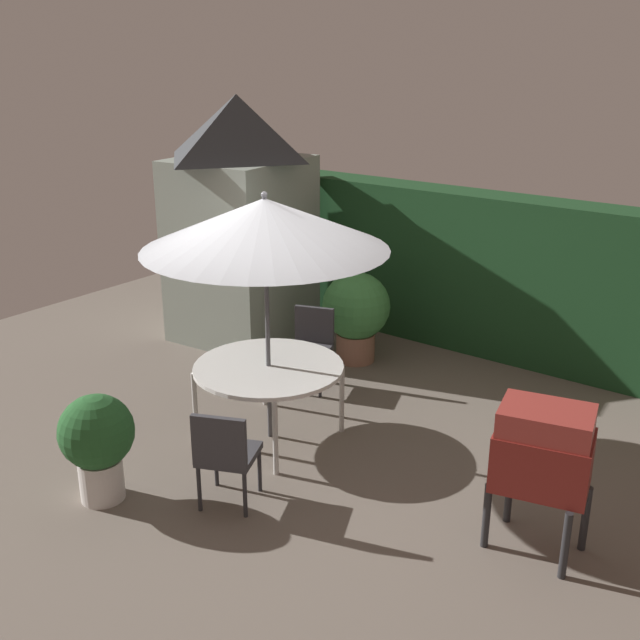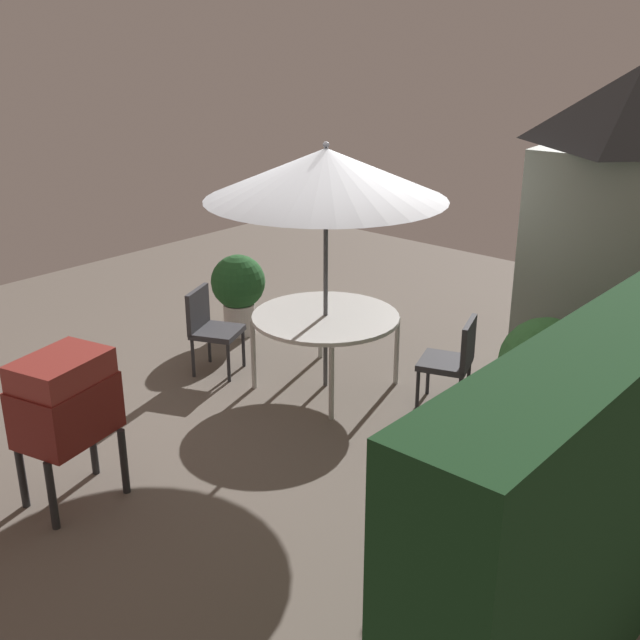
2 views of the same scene
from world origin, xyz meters
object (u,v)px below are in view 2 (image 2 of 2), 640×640
Objects in this scene: patio_table at (326,320)px; potted_plant_by_grill at (238,288)px; potted_plant_by_shed at (545,372)px; chair_far_side at (454,357)px; chair_near_shed at (210,325)px; bbq_grill at (65,401)px; patio_umbrella at (326,174)px; garden_shed at (623,225)px.

patio_table is 1.77m from potted_plant_by_grill.
chair_far_side is at bearing -89.61° from potted_plant_by_shed.
bbq_grill is at bearing 24.03° from chair_near_shed.
patio_umbrella is 3.10m from bbq_grill.
potted_plant_by_shed is at bearing 106.17° from chair_near_shed.
bbq_grill is (4.98, -2.13, -0.75)m from garden_shed.
patio_umbrella is (2.18, -2.00, 0.56)m from garden_shed.
potted_plant_by_grill is at bearing -89.90° from chair_far_side.
bbq_grill reaches higher than chair_far_side.
garden_shed reaches higher than potted_plant_by_shed.
chair_near_shed is at bearing -73.83° from potted_plant_by_shed.
garden_shed is 4.23m from potted_plant_by_grill.
patio_table is 1.28m from chair_near_shed.
patio_umbrella is at bearing 153.43° from patio_table.
potted_plant_by_grill is at bearing -153.92° from bbq_grill.
chair_near_shed and chair_far_side have the same top height.
patio_table is 1.62× the size of chair_far_side.
chair_near_shed is at bearing -155.97° from bbq_grill.
chair_near_shed is (2.69, -3.16, -1.07)m from garden_shed.
patio_table is 2.81m from bbq_grill.
garden_shed is at bearing 137.41° from patio_table.
garden_shed is 3.09m from patio_table.
potted_plant_by_shed reaches higher than chair_far_side.
potted_plant_by_shed is at bearing 90.17° from potted_plant_by_grill.
patio_umbrella reaches higher than chair_near_shed.
potted_plant_by_shed is 3.84m from potted_plant_by_grill.
patio_umbrella reaches higher than potted_plant_by_shed.
bbq_grill is 1.07× the size of potted_plant_by_shed.
patio_umbrella is 2.38m from potted_plant_by_grill.
bbq_grill reaches higher than chair_near_shed.
chair_near_shed is (0.51, -1.15, -1.64)m from patio_umbrella.
chair_far_side is (1.75, -0.78, -1.07)m from garden_shed.
potted_plant_by_shed is (-0.95, 3.28, 0.12)m from chair_near_shed.
chair_far_side is (-0.43, 1.23, -1.64)m from patio_umbrella.
bbq_grill is (2.80, -0.13, 0.13)m from patio_table.
chair_far_side is (-3.23, 1.36, -0.33)m from bbq_grill.
garden_shed is 4.28m from chair_near_shed.
potted_plant_by_shed is (-0.44, 2.13, -0.08)m from patio_table.
patio_umbrella is 2.07m from chair_near_shed.
patio_table is at bearing 76.04° from potted_plant_by_grill.
chair_far_side is 0.80× the size of potted_plant_by_shed.
patio_umbrella is 2.55× the size of potted_plant_by_grill.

